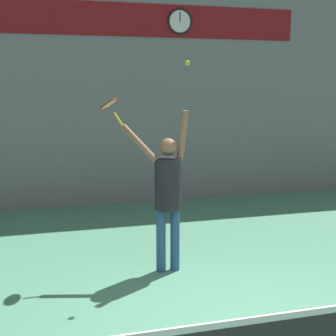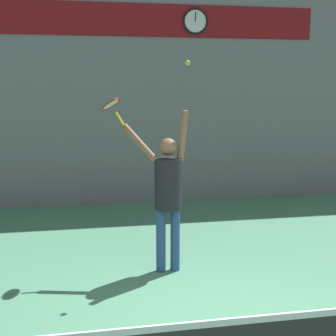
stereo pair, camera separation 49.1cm
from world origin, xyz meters
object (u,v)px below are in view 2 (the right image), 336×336
(tennis_racket, at_px, (112,106))
(tennis_ball, at_px, (188,63))
(scoreboard_clock, at_px, (195,21))
(tennis_player, at_px, (167,189))

(tennis_racket, xyz_separation_m, tennis_ball, (0.96, -0.45, 0.56))
(tennis_racket, distance_m, tennis_ball, 1.20)
(scoreboard_clock, distance_m, tennis_racket, 4.35)
(scoreboard_clock, height_order, tennis_player, scoreboard_clock)
(scoreboard_clock, bearing_deg, tennis_player, -108.75)
(scoreboard_clock, xyz_separation_m, tennis_racket, (-2.03, -3.50, -1.62))
(tennis_ball, bearing_deg, scoreboard_clock, 74.88)
(scoreboard_clock, bearing_deg, tennis_racket, -120.12)
(scoreboard_clock, relative_size, tennis_ball, 8.41)
(tennis_ball, bearing_deg, tennis_racket, 154.73)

